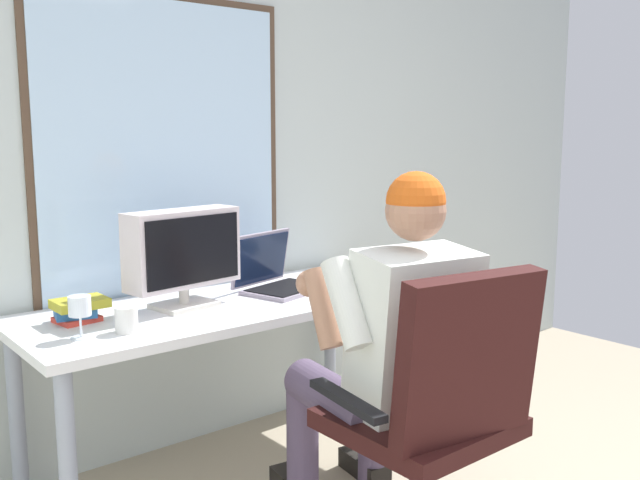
% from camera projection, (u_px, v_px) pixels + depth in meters
% --- Properties ---
extents(wall_rear, '(5.68, 0.08, 2.72)m').
position_uv_depth(wall_rear, '(189.00, 137.00, 3.02)').
color(wall_rear, '#B6C1BD').
rests_on(wall_rear, ground).
extents(desk, '(1.64, 0.67, 0.71)m').
position_uv_depth(desk, '(229.00, 322.00, 2.79)').
color(desk, gray).
rests_on(desk, ground).
extents(office_chair, '(0.65, 0.60, 0.99)m').
position_uv_depth(office_chair, '(441.00, 400.00, 2.14)').
color(office_chair, black).
rests_on(office_chair, ground).
extents(person_seated, '(0.57, 0.80, 1.26)m').
position_uv_depth(person_seated, '(389.00, 348.00, 2.35)').
color(person_seated, '#52435C').
rests_on(person_seated, ground).
extents(crt_monitor, '(0.47, 0.20, 0.38)m').
position_uv_depth(crt_monitor, '(183.00, 250.00, 2.65)').
color(crt_monitor, beige).
rests_on(crt_monitor, desk).
extents(laptop, '(0.40, 0.36, 0.24)m').
position_uv_depth(laptop, '(275.00, 275.00, 2.98)').
color(laptop, gray).
rests_on(laptop, desk).
extents(wine_glass, '(0.07, 0.07, 0.14)m').
position_uv_depth(wine_glass, '(80.00, 309.00, 2.27)').
color(wine_glass, silver).
rests_on(wine_glass, desk).
extents(book_stack, '(0.18, 0.15, 0.09)m').
position_uv_depth(book_stack, '(78.00, 309.00, 2.47)').
color(book_stack, red).
rests_on(book_stack, desk).
extents(cd_case, '(0.18, 0.17, 0.01)m').
position_uv_depth(cd_case, '(358.00, 285.00, 3.05)').
color(cd_case, '#232B23').
rests_on(cd_case, desk).
extents(coffee_mug, '(0.08, 0.08, 0.09)m').
position_uv_depth(coffee_mug, '(126.00, 319.00, 2.35)').
color(coffee_mug, silver).
rests_on(coffee_mug, desk).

